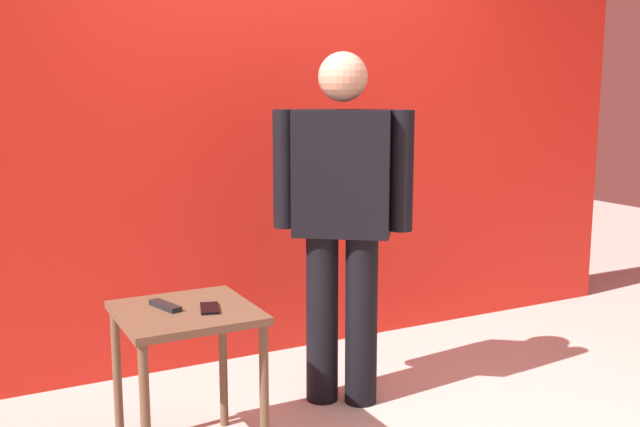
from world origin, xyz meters
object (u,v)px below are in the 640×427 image
object	(u,v)px
standing_person	(342,212)
side_table	(187,334)
tv_remote	(165,306)
cell_phone	(210,308)

from	to	relation	value
standing_person	side_table	bearing A→B (deg)	-164.97
side_table	tv_remote	xyz separation A→B (m)	(-0.07, 0.05, 0.11)
standing_person	tv_remote	xyz separation A→B (m)	(-0.88, -0.17, -0.28)
side_table	tv_remote	bearing A→B (deg)	145.53
side_table	cell_phone	size ratio (longest dim) A/B	4.35
side_table	cell_phone	world-z (taller)	cell_phone
standing_person	side_table	world-z (taller)	standing_person
cell_phone	tv_remote	xyz separation A→B (m)	(-0.15, 0.10, 0.01)
side_table	cell_phone	distance (m)	0.14
standing_person	cell_phone	bearing A→B (deg)	-159.95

